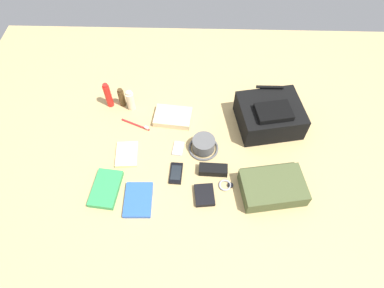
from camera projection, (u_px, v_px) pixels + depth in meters
name	position (u px, v px, depth m)	size (l,w,h in m)	color
ground_plane	(192.00, 150.00, 1.71)	(2.64, 2.02, 0.02)	tan
backpack	(270.00, 115.00, 1.74)	(0.37, 0.33, 0.17)	black
toiletry_pouch	(273.00, 187.00, 1.53)	(0.32, 0.28, 0.08)	#47512D
bucket_hat	(204.00, 146.00, 1.67)	(0.16, 0.16, 0.08)	#545454
sunscreen_spray	(108.00, 95.00, 1.81)	(0.04, 0.04, 0.16)	red
cologne_bottle	(122.00, 98.00, 1.83)	(0.04, 0.04, 0.12)	#473319
lotion_bottle	(131.00, 101.00, 1.81)	(0.04, 0.04, 0.13)	beige
paperback_novel	(106.00, 189.00, 1.56)	(0.14, 0.21, 0.03)	#2D934C
travel_guidebook	(138.00, 200.00, 1.53)	(0.13, 0.18, 0.02)	blue
cell_phone	(176.00, 173.00, 1.61)	(0.07, 0.12, 0.01)	black
media_player	(178.00, 149.00, 1.70)	(0.06, 0.09, 0.01)	#B7B7BC
wristwatch	(226.00, 185.00, 1.57)	(0.07, 0.06, 0.01)	#99999E
toothbrush	(137.00, 125.00, 1.78)	(0.16, 0.08, 0.02)	red
wallet	(204.00, 195.00, 1.54)	(0.09, 0.11, 0.02)	black
notepad	(127.00, 154.00, 1.67)	(0.11, 0.15, 0.02)	beige
folded_towel	(173.00, 117.00, 1.80)	(0.20, 0.14, 0.04)	beige
sunglasses_case	(213.00, 170.00, 1.61)	(0.14, 0.06, 0.04)	black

